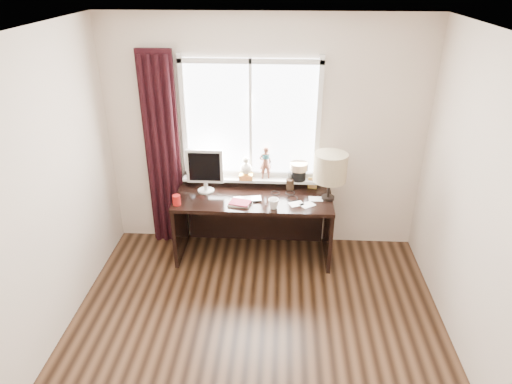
# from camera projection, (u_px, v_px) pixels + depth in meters

# --- Properties ---
(floor) EXTENTS (3.50, 4.00, 0.00)m
(floor) POSITION_uv_depth(u_px,v_px,m) (253.00, 366.00, 3.82)
(floor) COLOR #4E311E
(floor) RESTS_ON ground
(ceiling) EXTENTS (3.50, 4.00, 0.00)m
(ceiling) POSITION_uv_depth(u_px,v_px,m) (252.00, 43.00, 2.64)
(ceiling) COLOR white
(ceiling) RESTS_ON wall_back
(wall_back) EXTENTS (3.50, 0.00, 2.60)m
(wall_back) POSITION_uv_depth(u_px,v_px,m) (265.00, 137.00, 5.01)
(wall_back) COLOR beige
(wall_back) RESTS_ON ground
(wall_left) EXTENTS (0.00, 4.00, 2.60)m
(wall_left) POSITION_uv_depth(u_px,v_px,m) (13.00, 226.00, 3.32)
(wall_left) COLOR beige
(wall_left) RESTS_ON ground
(wall_right) EXTENTS (0.00, 4.00, 2.60)m
(wall_right) POSITION_uv_depth(u_px,v_px,m) (506.00, 242.00, 3.14)
(wall_right) COLOR beige
(wall_right) RESTS_ON ground
(laptop) EXTENTS (0.32, 0.24, 0.02)m
(laptop) POSITION_uv_depth(u_px,v_px,m) (248.00, 199.00, 4.86)
(laptop) COLOR silver
(laptop) RESTS_ON desk
(mug) EXTENTS (0.15, 0.15, 0.11)m
(mug) POSITION_uv_depth(u_px,v_px,m) (274.00, 203.00, 4.68)
(mug) COLOR white
(mug) RESTS_ON desk
(red_cup) EXTENTS (0.08, 0.08, 0.11)m
(red_cup) POSITION_uv_depth(u_px,v_px,m) (177.00, 200.00, 4.75)
(red_cup) COLOR #9B110E
(red_cup) RESTS_ON desk
(window) EXTENTS (1.52, 0.21, 1.40)m
(window) POSITION_uv_depth(u_px,v_px,m) (252.00, 138.00, 4.97)
(window) COLOR white
(window) RESTS_ON ground
(curtain) EXTENTS (0.38, 0.09, 2.25)m
(curtain) POSITION_uv_depth(u_px,v_px,m) (163.00, 154.00, 5.07)
(curtain) COLOR black
(curtain) RESTS_ON floor
(desk) EXTENTS (1.70, 0.70, 0.75)m
(desk) POSITION_uv_depth(u_px,v_px,m) (254.00, 212.00, 5.13)
(desk) COLOR black
(desk) RESTS_ON floor
(monitor) EXTENTS (0.40, 0.18, 0.49)m
(monitor) POSITION_uv_depth(u_px,v_px,m) (205.00, 168.00, 4.93)
(monitor) COLOR beige
(monitor) RESTS_ON desk
(notebook_stack) EXTENTS (0.25, 0.20, 0.03)m
(notebook_stack) POSITION_uv_depth(u_px,v_px,m) (239.00, 203.00, 4.77)
(notebook_stack) COLOR beige
(notebook_stack) RESTS_ON desk
(brush_holder) EXTENTS (0.09, 0.09, 0.25)m
(brush_holder) POSITION_uv_depth(u_px,v_px,m) (290.00, 184.00, 5.07)
(brush_holder) COLOR black
(brush_holder) RESTS_ON desk
(icon_frame) EXTENTS (0.10, 0.04, 0.13)m
(icon_frame) POSITION_uv_depth(u_px,v_px,m) (313.00, 183.00, 5.09)
(icon_frame) COLOR gold
(icon_frame) RESTS_ON desk
(table_lamp) EXTENTS (0.35, 0.35, 0.52)m
(table_lamp) POSITION_uv_depth(u_px,v_px,m) (330.00, 168.00, 4.73)
(table_lamp) COLOR black
(table_lamp) RESTS_ON desk
(loose_papers) EXTENTS (0.38, 0.28, 0.00)m
(loose_papers) POSITION_uv_depth(u_px,v_px,m) (307.00, 202.00, 4.81)
(loose_papers) COLOR white
(loose_papers) RESTS_ON desk
(desk_cables) EXTENTS (0.32, 0.28, 0.01)m
(desk_cables) POSITION_uv_depth(u_px,v_px,m) (287.00, 195.00, 4.96)
(desk_cables) COLOR black
(desk_cables) RESTS_ON desk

